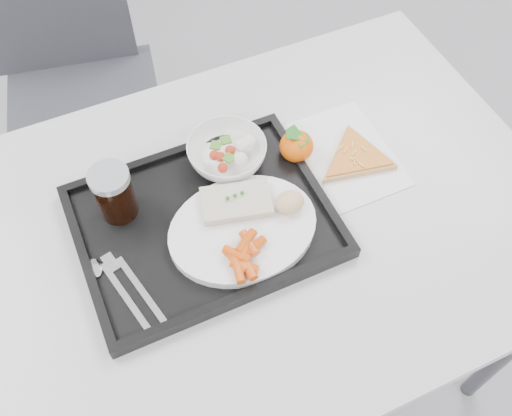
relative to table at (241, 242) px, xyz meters
name	(u,v)px	position (x,y,z in m)	size (l,w,h in m)	color
room	(408,43)	(0.00, -0.30, 0.72)	(6.04, 7.04, 2.84)	gray
table	(241,242)	(0.00, 0.00, 0.00)	(1.20, 0.80, 0.75)	silver
chair	(70,68)	(-0.18, 0.78, -0.15)	(0.49, 0.49, 0.93)	#33343A
tray	(204,222)	(-0.06, 0.03, 0.08)	(0.45, 0.35, 0.03)	black
dinner_plate	(243,229)	(-0.01, -0.03, 0.09)	(0.27, 0.27, 0.02)	white
fish_fillet	(236,202)	(0.00, 0.02, 0.11)	(0.14, 0.10, 0.02)	beige
bread_roll	(290,202)	(0.09, -0.02, 0.12)	(0.07, 0.06, 0.03)	tan
salad_bowl	(227,153)	(0.03, 0.13, 0.11)	(0.15, 0.15, 0.05)	white
cola_glass	(114,193)	(-0.19, 0.11, 0.14)	(0.07, 0.07, 0.11)	black
cutlery	(118,282)	(-0.24, -0.03, 0.08)	(0.10, 0.17, 0.01)	silver
napkin	(329,161)	(0.22, 0.06, 0.07)	(0.25, 0.24, 0.00)	white
tangerine	(296,146)	(0.16, 0.10, 0.10)	(0.08, 0.08, 0.07)	gold
pizza_slice	(356,158)	(0.27, 0.04, 0.08)	(0.23, 0.23, 0.02)	tan
carrot_pile	(244,255)	(-0.03, -0.09, 0.11)	(0.08, 0.09, 0.03)	#D2490D
salad_contents	(235,151)	(0.05, 0.12, 0.12)	(0.10, 0.08, 0.02)	#AD2B16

